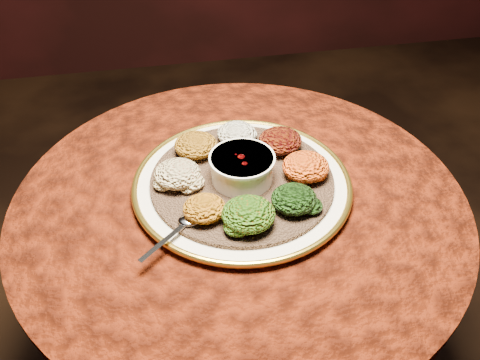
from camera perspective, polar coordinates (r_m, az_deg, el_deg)
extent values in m
cylinder|color=black|center=(1.42, -0.05, -13.82)|extent=(0.12, 0.12, 0.68)
cylinder|color=black|center=(1.15, -0.05, -3.26)|extent=(0.80, 0.80, 0.04)
cylinder|color=#4B1406|center=(1.25, -0.05, -8.06)|extent=(0.93, 0.93, 0.34)
cylinder|color=#4B1406|center=(1.13, -0.06, -2.27)|extent=(0.96, 0.96, 0.01)
cylinder|color=white|center=(1.15, 0.21, -0.57)|extent=(0.52, 0.52, 0.02)
torus|color=gold|center=(1.14, 0.21, -0.31)|extent=(0.47, 0.47, 0.01)
cylinder|color=brown|center=(1.14, 0.22, -0.04)|extent=(0.50, 0.50, 0.01)
cylinder|color=white|center=(1.12, 0.22, 1.28)|extent=(0.13, 0.13, 0.06)
cylinder|color=white|center=(1.10, 0.22, 2.32)|extent=(0.14, 0.14, 0.01)
cylinder|color=#530504|center=(1.10, 0.22, 1.98)|extent=(0.11, 0.11, 0.01)
ellipsoid|color=silver|center=(1.04, -5.37, -4.24)|extent=(0.05, 0.03, 0.01)
cube|color=silver|center=(1.00, -8.05, -6.46)|extent=(0.10, 0.09, 0.00)
ellipsoid|color=beige|center=(1.23, -0.38, 4.98)|extent=(0.09, 0.09, 0.04)
ellipsoid|color=black|center=(1.20, 4.31, 4.21)|extent=(0.10, 0.09, 0.05)
ellipsoid|color=#BC710F|center=(1.14, 7.03, 1.44)|extent=(0.10, 0.10, 0.05)
ellipsoid|color=black|center=(1.06, 5.78, -2.02)|extent=(0.09, 0.09, 0.04)
ellipsoid|color=#953F09|center=(1.02, 0.90, -3.66)|extent=(0.10, 0.10, 0.05)
ellipsoid|color=#AE5E0F|center=(1.04, -3.82, -3.03)|extent=(0.08, 0.08, 0.04)
ellipsoid|color=maroon|center=(1.12, -6.70, 0.66)|extent=(0.10, 0.09, 0.05)
ellipsoid|color=#8E5711|center=(1.19, -4.73, 3.73)|extent=(0.10, 0.09, 0.05)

